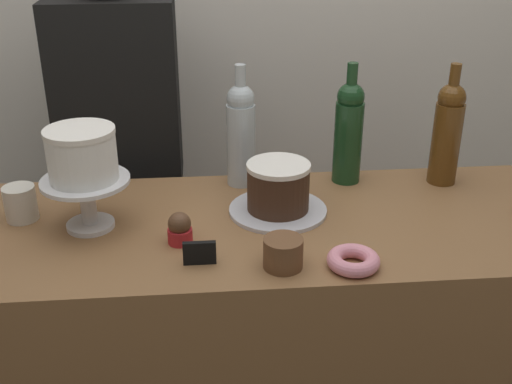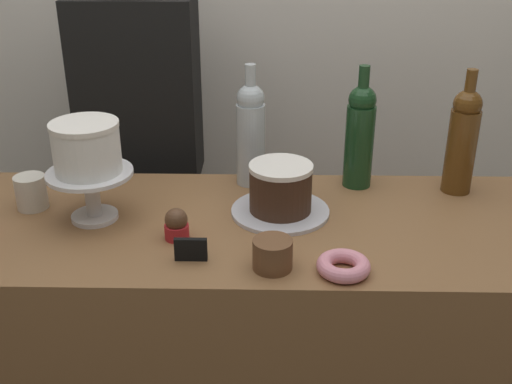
{
  "view_description": "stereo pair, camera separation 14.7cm",
  "coord_description": "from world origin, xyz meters",
  "px_view_note": "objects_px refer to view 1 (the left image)",
  "views": [
    {
      "loc": [
        -0.12,
        -1.32,
        1.66
      ],
      "look_at": [
        0.0,
        0.0,
        1.03
      ],
      "focal_mm": 44.11,
      "sensor_mm": 36.0,
      "label": 1
    },
    {
      "loc": [
        0.03,
        -1.33,
        1.66
      ],
      "look_at": [
        0.0,
        0.0,
        1.03
      ],
      "focal_mm": 44.11,
      "sensor_mm": 36.0,
      "label": 2
    }
  ],
  "objects_px": {
    "wine_bottle_clear": "(241,133)",
    "wine_bottle_green": "(349,131)",
    "price_sign_chalkboard": "(200,253)",
    "cake_stand_pedestal": "(87,195)",
    "white_layer_cake": "(82,154)",
    "donut_pink": "(353,260)",
    "cookie_stack": "(283,253)",
    "wine_bottle_amber": "(447,132)",
    "coffee_cup_ceramic": "(20,203)",
    "barista_figure": "(126,182)",
    "cupcake_chocolate": "(180,229)",
    "chocolate_round_cake": "(278,186)"
  },
  "relations": [
    {
      "from": "wine_bottle_green",
      "to": "barista_figure",
      "type": "bearing_deg",
      "value": 155.43
    },
    {
      "from": "donut_pink",
      "to": "coffee_cup_ceramic",
      "type": "distance_m",
      "value": 0.8
    },
    {
      "from": "cake_stand_pedestal",
      "to": "chocolate_round_cake",
      "type": "relative_size",
      "value": 1.32
    },
    {
      "from": "chocolate_round_cake",
      "to": "price_sign_chalkboard",
      "type": "distance_m",
      "value": 0.3
    },
    {
      "from": "donut_pink",
      "to": "coffee_cup_ceramic",
      "type": "bearing_deg",
      "value": 159.09
    },
    {
      "from": "wine_bottle_green",
      "to": "price_sign_chalkboard",
      "type": "xyz_separation_m",
      "value": [
        -0.4,
        -0.4,
        -0.12
      ]
    },
    {
      "from": "cake_stand_pedestal",
      "to": "cupcake_chocolate",
      "type": "relative_size",
      "value": 2.73
    },
    {
      "from": "cake_stand_pedestal",
      "to": "wine_bottle_clear",
      "type": "xyz_separation_m",
      "value": [
        0.37,
        0.22,
        0.06
      ]
    },
    {
      "from": "wine_bottle_amber",
      "to": "cupcake_chocolate",
      "type": "bearing_deg",
      "value": -158.81
    },
    {
      "from": "cake_stand_pedestal",
      "to": "white_layer_cake",
      "type": "bearing_deg",
      "value": -178.21
    },
    {
      "from": "wine_bottle_green",
      "to": "barista_figure",
      "type": "height_order",
      "value": "barista_figure"
    },
    {
      "from": "white_layer_cake",
      "to": "barista_figure",
      "type": "xyz_separation_m",
      "value": [
        0.02,
        0.5,
        -0.29
      ]
    },
    {
      "from": "wine_bottle_clear",
      "to": "cookie_stack",
      "type": "bearing_deg",
      "value": -82.41
    },
    {
      "from": "wine_bottle_amber",
      "to": "price_sign_chalkboard",
      "type": "xyz_separation_m",
      "value": [
        -0.66,
        -0.37,
        -0.12
      ]
    },
    {
      "from": "cookie_stack",
      "to": "price_sign_chalkboard",
      "type": "xyz_separation_m",
      "value": [
        -0.17,
        0.03,
        -0.01
      ]
    },
    {
      "from": "wine_bottle_amber",
      "to": "coffee_cup_ceramic",
      "type": "distance_m",
      "value": 1.09
    },
    {
      "from": "cookie_stack",
      "to": "white_layer_cake",
      "type": "bearing_deg",
      "value": 153.5
    },
    {
      "from": "white_layer_cake",
      "to": "wine_bottle_clear",
      "type": "xyz_separation_m",
      "value": [
        0.37,
        0.22,
        -0.04
      ]
    },
    {
      "from": "wine_bottle_clear",
      "to": "wine_bottle_green",
      "type": "height_order",
      "value": "same"
    },
    {
      "from": "cake_stand_pedestal",
      "to": "white_layer_cake",
      "type": "distance_m",
      "value": 0.1
    },
    {
      "from": "white_layer_cake",
      "to": "coffee_cup_ceramic",
      "type": "height_order",
      "value": "white_layer_cake"
    },
    {
      "from": "wine_bottle_clear",
      "to": "cupcake_chocolate",
      "type": "distance_m",
      "value": 0.37
    },
    {
      "from": "wine_bottle_green",
      "to": "cupcake_chocolate",
      "type": "xyz_separation_m",
      "value": [
        -0.44,
        -0.3,
        -0.11
      ]
    },
    {
      "from": "cookie_stack",
      "to": "barista_figure",
      "type": "height_order",
      "value": "barista_figure"
    },
    {
      "from": "wine_bottle_green",
      "to": "cupcake_chocolate",
      "type": "height_order",
      "value": "wine_bottle_green"
    },
    {
      "from": "wine_bottle_green",
      "to": "cookie_stack",
      "type": "height_order",
      "value": "wine_bottle_green"
    },
    {
      "from": "price_sign_chalkboard",
      "to": "barista_figure",
      "type": "bearing_deg",
      "value": 108.64
    },
    {
      "from": "price_sign_chalkboard",
      "to": "coffee_cup_ceramic",
      "type": "distance_m",
      "value": 0.49
    },
    {
      "from": "cake_stand_pedestal",
      "to": "wine_bottle_amber",
      "type": "bearing_deg",
      "value": 11.13
    },
    {
      "from": "wine_bottle_amber",
      "to": "cookie_stack",
      "type": "height_order",
      "value": "wine_bottle_amber"
    },
    {
      "from": "cake_stand_pedestal",
      "to": "white_layer_cake",
      "type": "height_order",
      "value": "white_layer_cake"
    },
    {
      "from": "wine_bottle_green",
      "to": "wine_bottle_clear",
      "type": "bearing_deg",
      "value": 178.43
    },
    {
      "from": "wine_bottle_amber",
      "to": "coffee_cup_ceramic",
      "type": "xyz_separation_m",
      "value": [
        -1.08,
        -0.12,
        -0.1
      ]
    },
    {
      "from": "cake_stand_pedestal",
      "to": "cookie_stack",
      "type": "relative_size",
      "value": 2.42
    },
    {
      "from": "wine_bottle_green",
      "to": "wine_bottle_amber",
      "type": "relative_size",
      "value": 1.0
    },
    {
      "from": "wine_bottle_clear",
      "to": "barista_figure",
      "type": "relative_size",
      "value": 0.2
    },
    {
      "from": "white_layer_cake",
      "to": "cupcake_chocolate",
      "type": "bearing_deg",
      "value": -23.55
    },
    {
      "from": "cupcake_chocolate",
      "to": "coffee_cup_ceramic",
      "type": "height_order",
      "value": "coffee_cup_ceramic"
    },
    {
      "from": "white_layer_cake",
      "to": "price_sign_chalkboard",
      "type": "xyz_separation_m",
      "value": [
        0.25,
        -0.19,
        -0.16
      ]
    },
    {
      "from": "wine_bottle_amber",
      "to": "chocolate_round_cake",
      "type": "bearing_deg",
      "value": -163.03
    },
    {
      "from": "wine_bottle_clear",
      "to": "wine_bottle_amber",
      "type": "distance_m",
      "value": 0.54
    },
    {
      "from": "wine_bottle_clear",
      "to": "price_sign_chalkboard",
      "type": "bearing_deg",
      "value": -105.98
    },
    {
      "from": "white_layer_cake",
      "to": "wine_bottle_amber",
      "type": "height_order",
      "value": "wine_bottle_amber"
    },
    {
      "from": "donut_pink",
      "to": "barista_figure",
      "type": "height_order",
      "value": "barista_figure"
    },
    {
      "from": "cupcake_chocolate",
      "to": "barista_figure",
      "type": "xyz_separation_m",
      "value": [
        -0.19,
        0.59,
        -0.14
      ]
    },
    {
      "from": "cake_stand_pedestal",
      "to": "donut_pink",
      "type": "height_order",
      "value": "cake_stand_pedestal"
    },
    {
      "from": "wine_bottle_clear",
      "to": "wine_bottle_green",
      "type": "distance_m",
      "value": 0.29
    },
    {
      "from": "price_sign_chalkboard",
      "to": "wine_bottle_clear",
      "type": "bearing_deg",
      "value": 74.02
    },
    {
      "from": "cookie_stack",
      "to": "barista_figure",
      "type": "distance_m",
      "value": 0.83
    },
    {
      "from": "chocolate_round_cake",
      "to": "wine_bottle_clear",
      "type": "bearing_deg",
      "value": 113.17
    }
  ]
}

